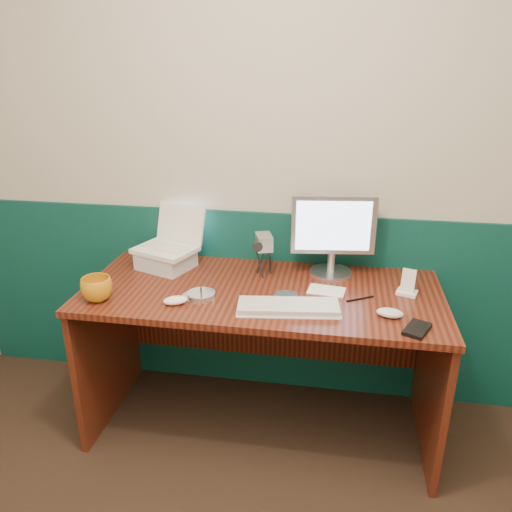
% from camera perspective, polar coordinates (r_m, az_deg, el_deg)
% --- Properties ---
extents(back_wall, '(3.50, 0.04, 2.50)m').
position_cam_1_polar(back_wall, '(2.43, 3.33, 10.60)').
color(back_wall, '#BCB49F').
rests_on(back_wall, ground).
extents(wainscot, '(3.48, 0.02, 1.00)m').
position_cam_1_polar(wainscot, '(2.66, 2.95, -5.50)').
color(wainscot, '#083734').
rests_on(wainscot, ground).
extents(desk, '(1.60, 0.70, 0.75)m').
position_cam_1_polar(desk, '(2.43, 0.60, -11.86)').
color(desk, '#3B120A').
rests_on(desk, ground).
extents(laptop_riser, '(0.30, 0.27, 0.08)m').
position_cam_1_polar(laptop_riser, '(2.49, -10.26, -0.43)').
color(laptop_riser, silver).
rests_on(laptop_riser, desk).
extents(laptop, '(0.33, 0.30, 0.23)m').
position_cam_1_polar(laptop, '(2.44, -10.50, 2.99)').
color(laptop, white).
rests_on(laptop, laptop_riser).
extents(monitor, '(0.40, 0.16, 0.39)m').
position_cam_1_polar(monitor, '(2.35, 8.76, 2.23)').
color(monitor, silver).
rests_on(monitor, desk).
extents(keyboard, '(0.43, 0.19, 0.02)m').
position_cam_1_polar(keyboard, '(2.06, 3.72, -5.91)').
color(keyboard, silver).
rests_on(keyboard, desk).
extents(mouse_right, '(0.11, 0.08, 0.04)m').
position_cam_1_polar(mouse_right, '(2.07, 15.06, -6.30)').
color(mouse_right, silver).
rests_on(mouse_right, desk).
extents(mouse_left, '(0.12, 0.10, 0.03)m').
position_cam_1_polar(mouse_left, '(2.13, -9.20, -5.03)').
color(mouse_left, white).
rests_on(mouse_left, desk).
extents(mug, '(0.17, 0.17, 0.10)m').
position_cam_1_polar(mug, '(2.23, -17.74, -3.61)').
color(mug, '#C78212').
rests_on(mug, desk).
extents(camcorder, '(0.13, 0.16, 0.21)m').
position_cam_1_polar(camcorder, '(2.35, 0.90, 0.23)').
color(camcorder, silver).
rests_on(camcorder, desk).
extents(cd_spindle, '(0.12, 0.12, 0.03)m').
position_cam_1_polar(cd_spindle, '(2.17, -6.28, -4.48)').
color(cd_spindle, silver).
rests_on(cd_spindle, desk).
extents(cd_loose_a, '(0.12, 0.12, 0.00)m').
position_cam_1_polar(cd_loose_a, '(2.20, -6.93, -4.50)').
color(cd_loose_a, silver).
rests_on(cd_loose_a, desk).
extents(cd_loose_b, '(0.11, 0.11, 0.00)m').
position_cam_1_polar(cd_loose_b, '(2.19, 3.47, -4.53)').
color(cd_loose_b, silver).
rests_on(cd_loose_b, desk).
extents(pen, '(0.12, 0.07, 0.01)m').
position_cam_1_polar(pen, '(2.19, 11.81, -4.80)').
color(pen, black).
rests_on(pen, desk).
extents(papers, '(0.17, 0.13, 0.00)m').
position_cam_1_polar(papers, '(2.25, 8.05, -3.94)').
color(papers, white).
rests_on(papers, desk).
extents(dock, '(0.10, 0.09, 0.02)m').
position_cam_1_polar(dock, '(2.29, 16.86, -4.02)').
color(dock, white).
rests_on(dock, desk).
extents(music_player, '(0.07, 0.05, 0.10)m').
position_cam_1_polar(music_player, '(2.27, 17.02, -2.68)').
color(music_player, white).
rests_on(music_player, dock).
extents(pda, '(0.13, 0.15, 0.02)m').
position_cam_1_polar(pda, '(2.01, 17.92, -7.95)').
color(pda, black).
rests_on(pda, desk).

